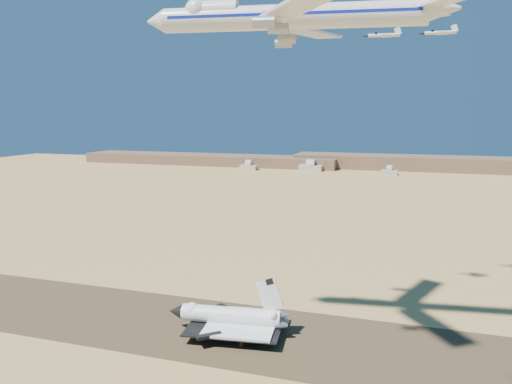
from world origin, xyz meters
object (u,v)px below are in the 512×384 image
(crew_a, at_px, (240,344))
(chase_jet_d, at_px, (383,35))
(shuttle, at_px, (230,318))
(carrier_747, at_px, (282,17))
(crew_c, at_px, (246,341))
(crew_b, at_px, (242,344))
(chase_jet_e, at_px, (439,33))

(crew_a, height_order, chase_jet_d, chase_jet_d)
(shuttle, distance_m, carrier_747, 99.54)
(crew_c, xyz_separation_m, chase_jet_d, (37.16, 45.66, 102.48))
(crew_a, bearing_deg, crew_b, -27.73)
(crew_a, bearing_deg, crew_c, -4.23)
(crew_b, bearing_deg, chase_jet_e, -89.70)
(chase_jet_d, distance_m, chase_jet_e, 27.27)
(shuttle, xyz_separation_m, crew_b, (7.55, -8.50, -4.65))
(carrier_747, relative_size, crew_c, 53.81)
(crew_b, distance_m, chase_jet_d, 119.35)
(crew_c, distance_m, chase_jet_d, 118.19)
(shuttle, distance_m, crew_a, 12.43)
(chase_jet_d, bearing_deg, crew_a, -132.48)
(carrier_747, bearing_deg, crew_a, 176.61)
(crew_a, bearing_deg, chase_jet_d, -28.13)
(crew_a, distance_m, chase_jet_e, 137.64)
(carrier_747, distance_m, crew_b, 102.58)
(shuttle, height_order, chase_jet_e, chase_jet_e)
(crew_b, relative_size, chase_jet_e, 0.12)
(crew_a, bearing_deg, chase_jet_e, -30.93)
(crew_a, bearing_deg, carrier_747, -76.14)
(carrier_747, relative_size, crew_a, 47.09)
(shuttle, distance_m, crew_c, 10.83)
(crew_a, distance_m, chase_jet_d, 119.71)
(crew_c, distance_m, chase_jet_e, 135.73)
(crew_a, xyz_separation_m, crew_c, (0.84, 3.41, -0.12))
(crew_b, bearing_deg, shuttle, -7.52)
(crew_a, xyz_separation_m, crew_b, (0.50, 0.65, -0.08))
(crew_b, bearing_deg, crew_c, -56.19)
(shuttle, xyz_separation_m, chase_jet_d, (45.05, 39.91, 97.80))
(crew_c, bearing_deg, chase_jet_d, -89.65)
(carrier_747, bearing_deg, shuttle, 149.90)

